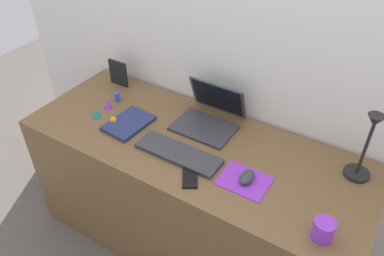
{
  "coord_description": "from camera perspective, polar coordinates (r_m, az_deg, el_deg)",
  "views": [
    {
      "loc": [
        0.74,
        -1.2,
        1.92
      ],
      "look_at": [
        -0.01,
        0.0,
        0.83
      ],
      "focal_mm": 36.01,
      "sensor_mm": 36.0,
      "label": 1
    }
  ],
  "objects": [
    {
      "name": "coffee_mug",
      "position": [
        1.51,
        18.88,
        -14.07
      ],
      "size": [
        0.08,
        0.08,
        0.08
      ],
      "primitive_type": "cylinder",
      "color": "purple",
      "rests_on": "desk"
    },
    {
      "name": "ground_plane",
      "position": [
        2.38,
        0.11,
        -16.03
      ],
      "size": [
        6.0,
        6.0,
        0.0
      ],
      "primitive_type": "plane",
      "color": "#59514C"
    },
    {
      "name": "toy_figurine_purple",
      "position": [
        2.11,
        -12.36,
        3.49
      ],
      "size": [
        0.05,
        0.05,
        0.05
      ],
      "primitive_type": "cone",
      "color": "purple",
      "rests_on": "desk"
    },
    {
      "name": "toy_figurine_teal",
      "position": [
        2.05,
        -13.99,
        2.14
      ],
      "size": [
        0.04,
        0.04,
        0.05
      ],
      "primitive_type": "cone",
      "color": "teal",
      "rests_on": "desk"
    },
    {
      "name": "mousepad",
      "position": [
        1.67,
        7.75,
        -7.7
      ],
      "size": [
        0.21,
        0.17,
        0.0
      ],
      "primitive_type": "cube",
      "color": "purple",
      "rests_on": "desk"
    },
    {
      "name": "toy_figurine_blue",
      "position": [
        2.15,
        -11.01,
        4.64
      ],
      "size": [
        0.03,
        0.03,
        0.06
      ],
      "color": "blue",
      "rests_on": "desk"
    },
    {
      "name": "toy_figurine_orange",
      "position": [
        1.99,
        -11.57,
        1.12
      ],
      "size": [
        0.04,
        0.04,
        0.04
      ],
      "primitive_type": "ellipsoid",
      "color": "orange",
      "rests_on": "desk"
    },
    {
      "name": "keyboard",
      "position": [
        1.77,
        -2.04,
        -3.76
      ],
      "size": [
        0.41,
        0.13,
        0.02
      ],
      "primitive_type": "cube",
      "color": "#333338",
      "rests_on": "desk"
    },
    {
      "name": "mouse",
      "position": [
        1.66,
        8.16,
        -7.19
      ],
      "size": [
        0.06,
        0.1,
        0.03
      ],
      "primitive_type": "ellipsoid",
      "color": "#333338",
      "rests_on": "mousepad"
    },
    {
      "name": "notebook_pad",
      "position": [
        1.97,
        -9.36,
        0.71
      ],
      "size": [
        0.19,
        0.25,
        0.02
      ],
      "primitive_type": "cube",
      "rotation": [
        0.0,
        0.0,
        -0.07
      ],
      "color": "navy",
      "rests_on": "desk"
    },
    {
      "name": "picture_frame",
      "position": [
        2.28,
        -10.86,
        7.99
      ],
      "size": [
        0.12,
        0.02,
        0.15
      ],
      "primitive_type": "cube",
      "color": "black",
      "rests_on": "desk"
    },
    {
      "name": "laptop",
      "position": [
        1.94,
        2.71,
        2.06
      ],
      "size": [
        0.3,
        0.28,
        0.2
      ],
      "color": "#333338",
      "rests_on": "desk"
    },
    {
      "name": "back_wall",
      "position": [
        2.07,
        5.54,
        4.38
      ],
      "size": [
        2.9,
        0.05,
        1.58
      ],
      "primitive_type": "cube",
      "color": "silver",
      "rests_on": "ground_plane"
    },
    {
      "name": "cell_phone",
      "position": [
        1.66,
        -0.31,
        -7.28
      ],
      "size": [
        0.12,
        0.14,
        0.01
      ],
      "primitive_type": "cube",
      "rotation": [
        0.0,
        0.0,
        0.56
      ],
      "color": "black",
      "rests_on": "desk"
    },
    {
      "name": "desk",
      "position": [
        2.09,
        0.13,
        -10.04
      ],
      "size": [
        1.7,
        0.66,
        0.74
      ],
      "primitive_type": "cube",
      "color": "brown",
      "rests_on": "ground_plane"
    },
    {
      "name": "desk_lamp",
      "position": [
        1.69,
        24.27,
        -2.77
      ],
      "size": [
        0.11,
        0.16,
        0.37
      ],
      "color": "black",
      "rests_on": "desk"
    }
  ]
}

